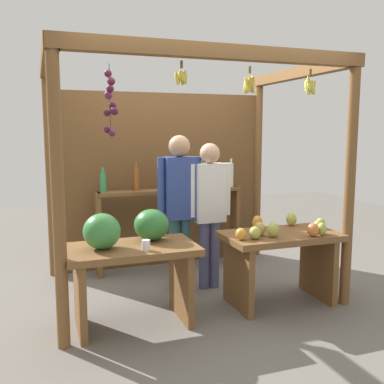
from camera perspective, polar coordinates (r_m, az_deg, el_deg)
ground_plane at (r=4.94m, az=-0.74°, el=-12.28°), size 12.00×12.00×0.00m
market_stall at (r=5.05m, az=-2.32°, el=4.56°), size 2.81×1.99×2.41m
fruit_counter_left at (r=3.94m, az=-8.01°, el=-7.79°), size 1.13×0.64×1.02m
fruit_counter_right at (r=4.46m, az=11.39°, el=-7.39°), size 1.13×0.64×0.86m
bottle_shelf_unit at (r=5.40m, az=-2.78°, el=-2.01°), size 1.80×0.22×1.36m
vendor_man at (r=4.66m, az=-1.62°, el=-0.78°), size 0.48×0.23×1.66m
vendor_woman at (r=4.72m, az=2.28°, el=-1.39°), size 0.48×0.21×1.58m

